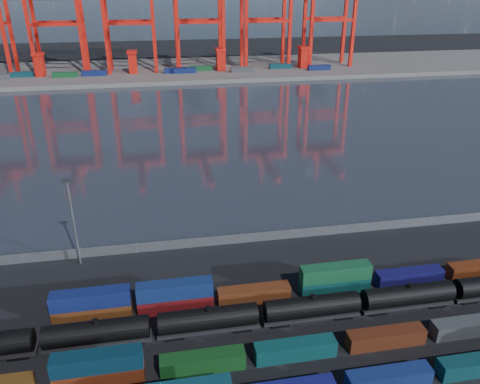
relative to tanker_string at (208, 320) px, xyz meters
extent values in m
plane|color=black|center=(9.29, -4.07, -2.29)|extent=(700.00, 700.00, 0.00)
plane|color=#272D38|center=(9.29, 100.93, -2.28)|extent=(700.00, 700.00, 0.00)
cube|color=#514F4C|center=(9.29, 205.93, -1.29)|extent=(700.00, 70.00, 2.00)
cube|color=navy|center=(21.24, -13.64, -1.10)|extent=(10.97, 2.23, 2.38)
cube|color=#0B373C|center=(33.73, -13.64, -1.10)|extent=(10.97, 2.23, 2.38)
cube|color=maroon|center=(-14.67, -6.81, -1.07)|extent=(11.20, 2.28, 2.43)
cube|color=#0B2839|center=(-14.67, -6.81, 1.35)|extent=(11.20, 2.28, 2.43)
cube|color=#114217|center=(-1.54, -6.81, -1.07)|extent=(11.20, 2.28, 2.43)
cube|color=#0C3F40|center=(11.04, -6.81, -1.07)|extent=(11.20, 2.28, 2.43)
cube|color=#4E200F|center=(24.17, -6.81, -1.07)|extent=(11.20, 2.28, 2.43)
cube|color=#3A3D3F|center=(37.00, -6.81, -1.07)|extent=(11.20, 2.28, 2.43)
cube|color=#5F2F13|center=(-16.81, 6.04, -1.03)|extent=(11.59, 2.36, 2.51)
cube|color=navy|center=(-16.81, 6.04, 1.48)|extent=(11.59, 2.36, 2.51)
cube|color=#600E10|center=(-4.38, 6.04, -1.03)|extent=(11.59, 2.36, 2.51)
cube|color=navy|center=(-4.38, 6.04, 1.48)|extent=(11.59, 2.36, 2.51)
cube|color=#622C13|center=(7.99, 6.04, -1.03)|extent=(11.59, 2.36, 2.51)
cube|color=#0B3D3D|center=(21.42, 6.04, -1.03)|extent=(11.59, 2.36, 2.51)
cube|color=#165530|center=(21.42, 6.04, 1.48)|extent=(11.59, 2.36, 2.51)
cube|color=#110F4C|center=(34.64, 6.04, -1.03)|extent=(11.59, 2.36, 2.51)
cube|color=#61250E|center=(47.83, 6.04, -1.03)|extent=(11.59, 2.36, 2.51)
cube|color=black|center=(-26.05, 0.00, -1.96)|extent=(2.75, 1.98, 0.66)
cylinder|color=black|center=(-15.50, 0.00, 0.24)|extent=(14.29, 3.19, 3.19)
cylinder|color=black|center=(-15.50, 0.00, 2.00)|extent=(0.88, 0.88, 0.55)
cube|color=black|center=(-15.50, 0.00, -1.52)|extent=(14.84, 2.20, 0.44)
cube|color=black|center=(-20.45, 0.00, -1.96)|extent=(2.75, 1.98, 0.66)
cube|color=black|center=(-10.55, 0.00, -1.96)|extent=(2.75, 1.98, 0.66)
cylinder|color=black|center=(0.00, 0.00, 0.24)|extent=(14.29, 3.19, 3.19)
cylinder|color=black|center=(0.00, 0.00, 2.00)|extent=(0.88, 0.88, 0.55)
cube|color=black|center=(0.00, 0.00, -1.52)|extent=(14.84, 2.20, 0.44)
cube|color=black|center=(-4.95, 0.00, -1.96)|extent=(2.75, 1.98, 0.66)
cube|color=black|center=(4.95, 0.00, -1.96)|extent=(2.75, 1.98, 0.66)
cylinder|color=black|center=(15.50, 0.00, 0.24)|extent=(14.29, 3.19, 3.19)
cylinder|color=black|center=(15.50, 0.00, 2.00)|extent=(0.88, 0.88, 0.55)
cube|color=black|center=(15.50, 0.00, -1.52)|extent=(14.84, 2.20, 0.44)
cube|color=black|center=(10.55, 0.00, -1.96)|extent=(2.75, 1.98, 0.66)
cube|color=black|center=(20.45, 0.00, -1.96)|extent=(2.75, 1.98, 0.66)
cylinder|color=black|center=(31.00, 0.00, 0.24)|extent=(14.29, 3.19, 3.19)
cylinder|color=black|center=(31.00, 0.00, 2.00)|extent=(0.88, 0.88, 0.55)
cube|color=black|center=(31.00, 0.00, -1.52)|extent=(14.84, 2.20, 0.44)
cube|color=black|center=(26.05, 0.00, -1.96)|extent=(2.75, 1.98, 0.66)
cube|color=black|center=(35.95, 0.00, -1.96)|extent=(2.75, 1.98, 0.66)
cube|color=black|center=(41.55, 0.00, -1.96)|extent=(2.75, 1.98, 0.66)
cube|color=#595B5E|center=(9.29, 23.93, -1.29)|extent=(160.00, 0.06, 2.00)
cylinder|color=slate|center=(-30.71, 23.93, -1.19)|extent=(0.12, 0.12, 2.20)
cylinder|color=slate|center=(-20.71, 23.93, -1.19)|extent=(0.12, 0.12, 2.20)
cylinder|color=slate|center=(-10.71, 23.93, -1.19)|extent=(0.12, 0.12, 2.20)
cylinder|color=slate|center=(-0.71, 23.93, -1.19)|extent=(0.12, 0.12, 2.20)
cylinder|color=slate|center=(9.29, 23.93, -1.19)|extent=(0.12, 0.12, 2.20)
cylinder|color=slate|center=(19.29, 23.93, -1.19)|extent=(0.12, 0.12, 2.20)
cylinder|color=slate|center=(29.29, 23.93, -1.19)|extent=(0.12, 0.12, 2.20)
cylinder|color=slate|center=(39.29, 23.93, -1.19)|extent=(0.12, 0.12, 2.20)
cylinder|color=slate|center=(49.29, 23.93, -1.19)|extent=(0.12, 0.12, 2.20)
cylinder|color=slate|center=(59.29, 23.93, -1.19)|extent=(0.12, 0.12, 2.20)
cylinder|color=slate|center=(-20.71, 21.93, 5.71)|extent=(0.36, 0.36, 16.00)
cube|color=black|center=(-20.71, 21.93, 14.01)|extent=(1.60, 0.40, 0.60)
cube|color=red|center=(-74.08, 194.58, 21.49)|extent=(1.69, 1.69, 47.56)
cube|color=red|center=(-74.08, 207.27, 21.49)|extent=(1.69, 1.69, 47.56)
cube|color=red|center=(-62.33, 194.58, 21.49)|extent=(1.69, 1.69, 47.56)
cube|color=red|center=(-62.33, 207.27, 21.49)|extent=(1.69, 1.69, 47.56)
cube|color=red|center=(-39.08, 194.58, 21.49)|extent=(1.69, 1.69, 47.56)
cube|color=red|center=(-39.08, 207.27, 21.49)|extent=(1.69, 1.69, 47.56)
cube|color=red|center=(-50.71, 194.58, 23.87)|extent=(23.25, 1.48, 1.48)
cube|color=red|center=(-50.71, 207.27, 23.87)|extent=(23.25, 1.48, 1.48)
cube|color=red|center=(-27.33, 194.58, 21.49)|extent=(1.69, 1.69, 47.56)
cube|color=red|center=(-27.33, 207.27, 21.49)|extent=(1.69, 1.69, 47.56)
cube|color=red|center=(-4.08, 194.58, 21.49)|extent=(1.69, 1.69, 47.56)
cube|color=red|center=(-4.08, 207.27, 21.49)|extent=(1.69, 1.69, 47.56)
cube|color=red|center=(-15.71, 194.58, 23.87)|extent=(23.25, 1.48, 1.48)
cube|color=red|center=(-15.71, 207.27, 23.87)|extent=(23.25, 1.48, 1.48)
cube|color=red|center=(7.67, 194.58, 21.49)|extent=(1.69, 1.69, 47.56)
cube|color=red|center=(7.67, 207.27, 21.49)|extent=(1.69, 1.69, 47.56)
cube|color=red|center=(30.92, 194.58, 21.49)|extent=(1.69, 1.69, 47.56)
cube|color=red|center=(30.92, 207.27, 21.49)|extent=(1.69, 1.69, 47.56)
cube|color=red|center=(19.29, 194.58, 23.87)|extent=(23.25, 1.48, 1.48)
cube|color=red|center=(19.29, 207.27, 23.87)|extent=(23.25, 1.48, 1.48)
cube|color=red|center=(42.67, 194.58, 21.49)|extent=(1.69, 1.69, 47.56)
cube|color=red|center=(42.67, 207.27, 21.49)|extent=(1.69, 1.69, 47.56)
cube|color=red|center=(65.92, 194.58, 21.49)|extent=(1.69, 1.69, 47.56)
cube|color=red|center=(65.92, 207.27, 21.49)|extent=(1.69, 1.69, 47.56)
cube|color=red|center=(54.29, 194.58, 23.87)|extent=(23.25, 1.48, 1.48)
cube|color=red|center=(54.29, 207.27, 23.87)|extent=(23.25, 1.48, 1.48)
cube|color=red|center=(77.67, 194.58, 21.49)|extent=(1.69, 1.69, 47.56)
cube|color=red|center=(77.67, 207.27, 21.49)|extent=(1.69, 1.69, 47.56)
cube|color=red|center=(100.92, 194.58, 21.49)|extent=(1.69, 1.69, 47.56)
cube|color=red|center=(100.92, 207.27, 21.49)|extent=(1.69, 1.69, 47.56)
cube|color=red|center=(89.29, 194.58, 23.87)|extent=(23.25, 1.48, 1.48)
cube|color=red|center=(89.29, 207.27, 23.87)|extent=(23.25, 1.48, 1.48)
cube|color=navy|center=(9.95, 190.60, 1.01)|extent=(12.00, 2.44, 2.60)
cube|color=navy|center=(80.64, 186.85, 1.01)|extent=(12.00, 2.44, 2.60)
cube|color=navy|center=(5.65, 192.01, 1.01)|extent=(12.00, 2.44, 2.60)
cube|color=#0C3842|center=(-70.00, 194.40, 1.01)|extent=(12.00, 2.44, 2.60)
cube|color=#3F4244|center=(39.67, 188.63, 1.01)|extent=(12.00, 2.44, 2.60)
cube|color=#144C23|center=(-48.45, 190.12, 1.01)|extent=(12.00, 2.44, 2.60)
cube|color=navy|center=(-34.87, 191.45, 1.01)|extent=(12.00, 2.44, 2.60)
cube|color=#144C23|center=(18.64, 195.40, 1.01)|extent=(12.00, 2.44, 2.60)
cube|color=#0C3842|center=(61.70, 194.75, 1.01)|extent=(12.00, 2.44, 2.60)
cube|color=red|center=(-60.71, 195.93, 4.71)|extent=(4.00, 6.00, 10.00)
cube|color=red|center=(-60.71, 195.93, 10.21)|extent=(5.00, 7.00, 1.20)
cube|color=red|center=(-15.71, 195.93, 4.71)|extent=(4.00, 6.00, 10.00)
cube|color=red|center=(-15.71, 195.93, 10.21)|extent=(5.00, 7.00, 1.20)
cube|color=red|center=(29.29, 195.93, 4.71)|extent=(4.00, 6.00, 10.00)
cube|color=red|center=(29.29, 195.93, 10.21)|extent=(5.00, 7.00, 1.20)
cube|color=red|center=(74.29, 195.93, 4.71)|extent=(4.00, 6.00, 10.00)
cube|color=red|center=(74.29, 195.93, 10.21)|extent=(5.00, 7.00, 1.20)
camera|label=1|loc=(-4.88, -53.20, 44.93)|focal=35.00mm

